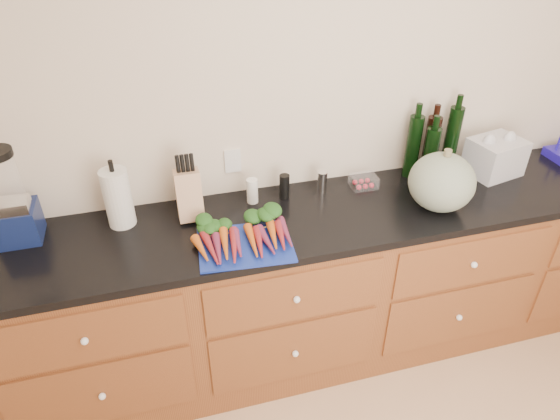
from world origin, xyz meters
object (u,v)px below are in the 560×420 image
object	(u,v)px
cutting_board	(245,245)
carrots	(243,234)
squash	(442,182)
knife_block	(189,195)
paper_towel	(118,198)
blender_appliance	(11,202)
tomato_box	(364,181)

from	to	relation	value
cutting_board	carrots	bearing A→B (deg)	90.00
squash	knife_block	size ratio (longest dim) A/B	1.35
paper_towel	knife_block	bearing A→B (deg)	-3.64
blender_appliance	tomato_box	bearing A→B (deg)	0.43
cutting_board	knife_block	distance (m)	0.38
knife_block	carrots	bearing A→B (deg)	-52.49
squash	knife_block	world-z (taller)	squash
cutting_board	paper_towel	world-z (taller)	paper_towel
carrots	tomato_box	size ratio (longest dim) A/B	3.19
blender_appliance	cutting_board	bearing A→B (deg)	-18.61
cutting_board	knife_block	world-z (taller)	knife_block
paper_towel	knife_block	world-z (taller)	paper_towel
blender_appliance	squash	bearing A→B (deg)	-7.81
carrots	paper_towel	distance (m)	0.59
cutting_board	tomato_box	bearing A→B (deg)	25.29
cutting_board	blender_appliance	size ratio (longest dim) A/B	0.93
blender_appliance	tomato_box	distance (m)	1.65
cutting_board	squash	size ratio (longest dim) A/B	1.30
carrots	knife_block	world-z (taller)	knife_block
tomato_box	carrots	bearing A→B (deg)	-157.49
cutting_board	blender_appliance	world-z (taller)	blender_appliance
tomato_box	squash	bearing A→B (deg)	-45.39
carrots	squash	bearing A→B (deg)	0.87
blender_appliance	paper_towel	xyz separation A→B (m)	(0.43, 0.00, -0.05)
cutting_board	paper_towel	bearing A→B (deg)	148.07
squash	knife_block	distance (m)	1.19
squash	blender_appliance	bearing A→B (deg)	172.19
carrots	blender_appliance	size ratio (longest dim) A/B	0.96
carrots	blender_appliance	bearing A→B (deg)	163.64
cutting_board	paper_towel	distance (m)	0.62
cutting_board	blender_appliance	distance (m)	1.01
cutting_board	carrots	size ratio (longest dim) A/B	0.97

